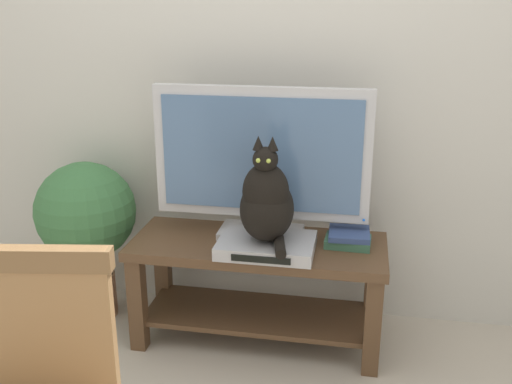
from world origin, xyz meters
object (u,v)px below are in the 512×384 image
Objects in this scene: media_box at (267,245)px; cat at (267,202)px; book_stack at (348,238)px; tv at (261,159)px; tv_stand at (258,273)px; potted_plant at (86,220)px.

cat reaches higher than media_box.
cat is at bearing -157.46° from book_stack.
tv is 2.07× the size of cat.
tv_stand is 0.44m from book_stack.
tv is at bearing 174.54° from book_stack.
media_box is at bearing 94.62° from cat.
book_stack is at bearing -1.17° from potted_plant.
media_box is 0.52× the size of potted_plant.
media_box is 0.92m from potted_plant.
tv_stand is 0.87m from potted_plant.
tv is 0.92m from potted_plant.
media_box is 0.89× the size of cat.
tv is 0.23m from cat.
cat is at bearing -73.09° from tv.
cat reaches higher than potted_plant.
tv_stand is 0.21m from media_box.
cat is at bearing -10.47° from potted_plant.
tv reaches higher than tv_stand.
book_stack is (0.34, 0.13, 0.01)m from media_box.
book_stack reaches higher than media_box.
cat is at bearing -85.38° from media_box.
potted_plant is (-0.85, -0.01, -0.34)m from tv.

